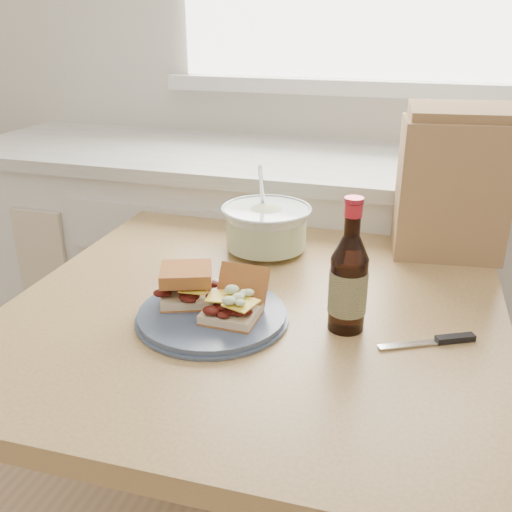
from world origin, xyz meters
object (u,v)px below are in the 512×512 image
(coleslaw_bowl, at_px, (266,230))
(paper_bag, at_px, (452,189))
(dining_table, at_px, (256,352))
(plate, at_px, (212,315))
(beer_bottle, at_px, (348,281))

(coleslaw_bowl, xyz_separation_m, paper_bag, (0.42, 0.12, 0.10))
(dining_table, relative_size, plate, 3.52)
(dining_table, distance_m, plate, 0.17)
(beer_bottle, bearing_deg, paper_bag, 53.41)
(plate, xyz_separation_m, paper_bag, (0.42, 0.48, 0.15))
(dining_table, bearing_deg, beer_bottle, -15.89)
(plate, relative_size, paper_bag, 0.88)
(coleslaw_bowl, relative_size, beer_bottle, 0.87)
(plate, height_order, coleslaw_bowl, coleslaw_bowl)
(dining_table, height_order, beer_bottle, beer_bottle)
(beer_bottle, xyz_separation_m, paper_bag, (0.17, 0.44, 0.07))
(plate, height_order, beer_bottle, beer_bottle)
(coleslaw_bowl, bearing_deg, beer_bottle, -52.11)
(paper_bag, bearing_deg, coleslaw_bowl, -171.14)
(dining_table, distance_m, paper_bag, 0.60)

